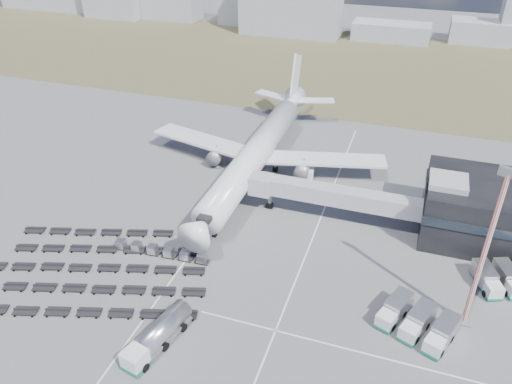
% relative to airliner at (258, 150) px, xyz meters
% --- Properties ---
extents(ground, '(420.00, 420.00, 0.00)m').
position_rel_airliner_xyz_m(ground, '(0.00, -32.38, -5.29)').
color(ground, '#565659').
rests_on(ground, ground).
extents(grass_strip, '(420.00, 90.00, 0.01)m').
position_rel_airliner_xyz_m(grass_strip, '(0.00, 77.62, -5.29)').
color(grass_strip, brown).
rests_on(grass_strip, ground).
extents(lane_markings, '(47.12, 110.00, 0.01)m').
position_rel_airliner_xyz_m(lane_markings, '(9.77, -29.38, -5.29)').
color(lane_markings, silver).
rests_on(lane_markings, ground).
extents(jet_bridge, '(30.30, 3.80, 7.05)m').
position_rel_airliner_xyz_m(jet_bridge, '(15.90, -11.95, -0.24)').
color(jet_bridge, '#939399').
rests_on(jet_bridge, ground).
extents(airliner, '(51.59, 64.53, 17.62)m').
position_rel_airliner_xyz_m(airliner, '(0.00, 0.00, 0.00)').
color(airliner, silver).
rests_on(airliner, ground).
extents(skyline, '(318.48, 25.34, 24.55)m').
position_rel_airliner_xyz_m(skyline, '(-16.12, 118.07, 3.66)').
color(skyline, '#969AA4').
rests_on(skyline, ground).
extents(fuel_tanker, '(5.12, 11.48, 3.60)m').
position_rel_airliner_xyz_m(fuel_tanker, '(2.21, -47.70, -3.49)').
color(fuel_tanker, silver).
rests_on(fuel_tanker, ground).
extents(pushback_tug, '(3.78, 3.02, 1.49)m').
position_rel_airliner_xyz_m(pushback_tug, '(-2.00, -24.38, -4.55)').
color(pushback_tug, silver).
rests_on(pushback_tug, ground).
extents(catering_truck, '(3.43, 5.96, 2.57)m').
position_rel_airliner_xyz_m(catering_truck, '(10.32, 1.10, -3.98)').
color(catering_truck, silver).
rests_on(catering_truck, ground).
extents(service_trucks_near, '(11.09, 9.84, 2.79)m').
position_rel_airliner_xyz_m(service_trucks_near, '(33.96, -34.08, -3.78)').
color(service_trucks_near, silver).
rests_on(service_trucks_near, ground).
extents(uld_row, '(16.56, 2.46, 1.50)m').
position_rel_airliner_xyz_m(uld_row, '(-6.32, -30.97, -4.39)').
color(uld_row, black).
rests_on(uld_row, ground).
extents(baggage_dollies, '(38.22, 29.38, 0.81)m').
position_rel_airliner_xyz_m(baggage_dollies, '(-14.47, -37.79, -4.89)').
color(baggage_dollies, black).
rests_on(baggage_dollies, ground).
extents(floodlight_mast, '(2.31, 1.88, 24.30)m').
position_rel_airliner_xyz_m(floodlight_mast, '(40.13, -30.50, 6.88)').
color(floodlight_mast, '#AF281C').
rests_on(floodlight_mast, ground).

